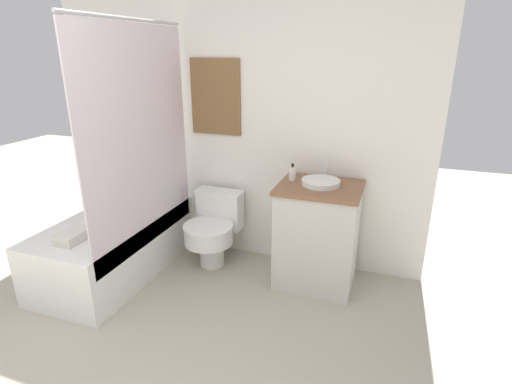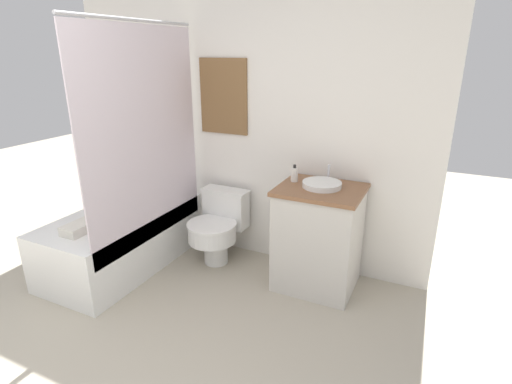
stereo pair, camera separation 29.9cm
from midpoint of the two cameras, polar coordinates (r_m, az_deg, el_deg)
The scene contains 6 objects.
wall_back at distance 3.44m, azimuth 0.34°, elevation 10.91°, with size 3.27×0.07×2.50m.
shower_area at distance 3.57m, azimuth -16.06°, elevation -5.81°, with size 0.71×1.38×1.98m.
toilet at distance 3.48m, azimuth -3.01°, elevation -4.87°, with size 0.42×0.54×0.62m.
vanity at distance 3.15m, azimuth 11.58°, elevation -6.48°, with size 0.62×0.54×0.82m.
sink at distance 3.01m, azimuth 12.24°, elevation 1.04°, with size 0.29×0.33×0.13m.
soap_bottle at distance 3.09m, azimuth 8.28°, elevation 2.47°, with size 0.05×0.05×0.13m.
Camera 2 is at (1.59, -0.62, 1.77)m, focal length 28.00 mm.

